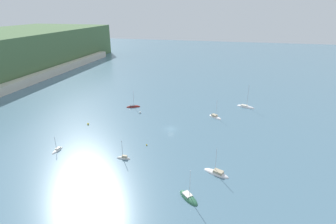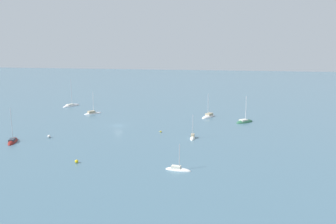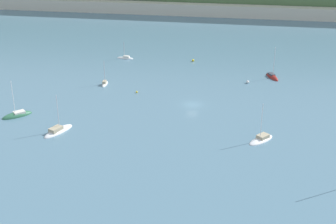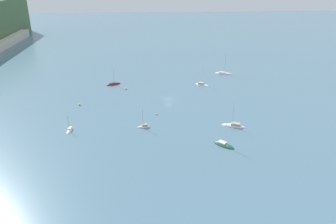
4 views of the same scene
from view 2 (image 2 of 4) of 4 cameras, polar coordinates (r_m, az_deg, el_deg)
ground_plane at (r=106.03m, az=-8.71°, el=-2.38°), size 600.00×600.00×0.00m
sailboat_0 at (r=67.02m, az=1.73°, el=-10.02°), size 5.43×1.91×6.03m
sailboat_1 at (r=119.29m, az=7.05°, el=-0.81°), size 5.48×8.41×9.28m
sailboat_2 at (r=95.60m, az=-25.41°, el=-4.72°), size 4.44×6.98×9.96m
sailboat_3 at (r=112.58m, az=13.17°, el=-1.73°), size 6.78×6.78×9.82m
sailboat_4 at (r=127.60m, az=-13.00°, el=-0.24°), size 6.33×6.97×9.03m
sailboat_5 at (r=147.27m, az=-16.51°, el=1.01°), size 5.45×9.16×12.53m
sailboat_6 at (r=90.09m, az=4.30°, el=-4.54°), size 1.60×4.74×7.38m
mooring_buoy_0 at (r=73.53m, az=-15.63°, el=-8.28°), size 0.76×0.76×0.76m
mooring_buoy_1 at (r=96.37m, az=-1.29°, el=-3.43°), size 0.51×0.51×0.51m
mooring_buoy_2 at (r=96.36m, az=-20.01°, el=-4.00°), size 0.82×0.82×0.82m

